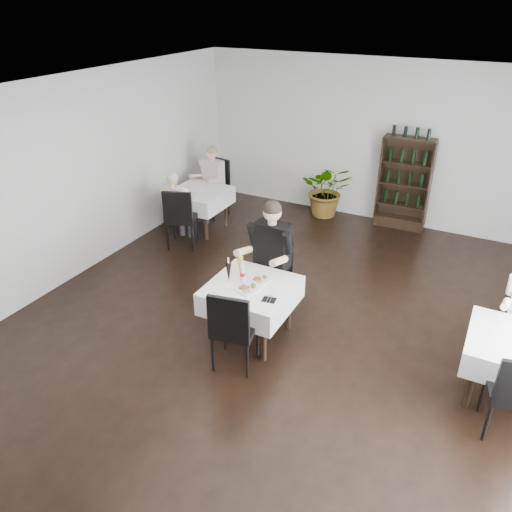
{
  "coord_description": "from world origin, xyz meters",
  "views": [
    {
      "loc": [
        2.18,
        -4.66,
        3.99
      ],
      "look_at": [
        -0.34,
        0.2,
        1.08
      ],
      "focal_mm": 35.0,
      "sensor_mm": 36.0,
      "label": 1
    }
  ],
  "objects": [
    {
      "name": "pilsner_dark",
      "position": [
        -0.59,
        -0.06,
        0.91
      ],
      "size": [
        0.08,
        0.08,
        0.34
      ],
      "color": "black",
      "rests_on": "main_table"
    },
    {
      "name": "main_table",
      "position": [
        -0.3,
        0.0,
        0.62
      ],
      "size": [
        1.03,
        1.03,
        0.77
      ],
      "color": "black",
      "rests_on": "ground"
    },
    {
      "name": "coke_bottle",
      "position": [
        -0.45,
        0.05,
        0.88
      ],
      "size": [
        0.07,
        0.07,
        0.27
      ],
      "color": "silver",
      "rests_on": "main_table"
    },
    {
      "name": "left_table",
      "position": [
        -2.7,
        2.5,
        0.62
      ],
      "size": [
        0.98,
        0.98,
        0.77
      ],
      "color": "black",
      "rests_on": "ground"
    },
    {
      "name": "plate_far",
      "position": [
        -0.25,
        0.14,
        0.79
      ],
      "size": [
        0.28,
        0.28,
        0.07
      ],
      "color": "white",
      "rests_on": "main_table"
    },
    {
      "name": "diner_left_far",
      "position": [
        -2.79,
        3.05,
        0.83
      ],
      "size": [
        0.59,
        0.61,
        1.43
      ],
      "color": "#3B3A42",
      "rests_on": "ground"
    },
    {
      "name": "wine_shelf",
      "position": [
        0.6,
        4.31,
        0.85
      ],
      "size": [
        0.9,
        0.28,
        1.75
      ],
      "color": "black",
      "rests_on": "ground"
    },
    {
      "name": "room_shell",
      "position": [
        0.0,
        0.0,
        1.5
      ],
      "size": [
        9.0,
        9.0,
        9.0
      ],
      "color": "black",
      "rests_on": "ground"
    },
    {
      "name": "main_chair_far",
      "position": [
        -0.33,
        0.79,
        0.56
      ],
      "size": [
        0.54,
        0.54,
        0.98
      ],
      "color": "black",
      "rests_on": "ground"
    },
    {
      "name": "left_chair_near",
      "position": [
        -2.56,
        1.69,
        0.62
      ],
      "size": [
        0.64,
        0.64,
        1.09
      ],
      "color": "black",
      "rests_on": "ground"
    },
    {
      "name": "potted_tree",
      "position": [
        -0.83,
        4.2,
        0.54
      ],
      "size": [
        1.17,
        1.09,
        1.07
      ],
      "primitive_type": "imported",
      "rotation": [
        0.0,
        0.0,
        0.31
      ],
      "color": "#2B5E20",
      "rests_on": "ground"
    },
    {
      "name": "main_chair_near",
      "position": [
        -0.2,
        -0.65,
        0.61
      ],
      "size": [
        0.57,
        0.57,
        1.06
      ],
      "color": "black",
      "rests_on": "ground"
    },
    {
      "name": "plate_near",
      "position": [
        -0.28,
        -0.12,
        0.79
      ],
      "size": [
        0.32,
        0.32,
        0.08
      ],
      "color": "white",
      "rests_on": "main_table"
    },
    {
      "name": "left_chair_far",
      "position": [
        -2.83,
        3.25,
        0.64
      ],
      "size": [
        0.6,
        0.6,
        1.12
      ],
      "color": "black",
      "rests_on": "ground"
    },
    {
      "name": "pilsner_lager",
      "position": [
        -0.53,
        0.13,
        0.91
      ],
      "size": [
        0.08,
        0.08,
        0.34
      ],
      "color": "gold",
      "rests_on": "main_table"
    },
    {
      "name": "diner_left_near",
      "position": [
        -2.75,
        1.86,
        0.76
      ],
      "size": [
        0.5,
        0.5,
        1.31
      ],
      "color": "#3B3A42",
      "rests_on": "ground"
    },
    {
      "name": "napkin_cutlery",
      "position": [
        0.05,
        -0.2,
        0.78
      ],
      "size": [
        0.18,
        0.18,
        0.02
      ],
      "color": "black",
      "rests_on": "main_table"
    },
    {
      "name": "diner_main",
      "position": [
        -0.33,
        0.56,
        0.96
      ],
      "size": [
        0.64,
        0.65,
        1.66
      ],
      "color": "#3B3A42",
      "rests_on": "ground"
    }
  ]
}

